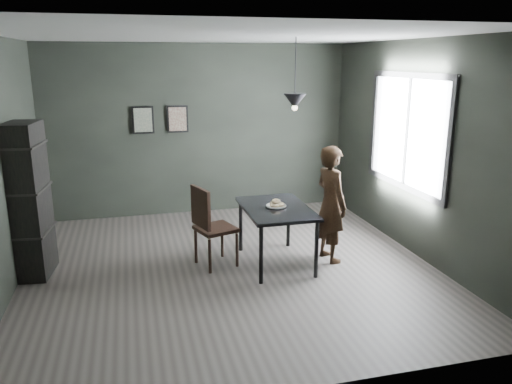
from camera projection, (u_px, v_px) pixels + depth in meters
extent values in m
plane|color=#37322F|center=(230.00, 267.00, 6.29)|extent=(5.00, 5.00, 0.00)
cube|color=black|center=(199.00, 130.00, 8.27)|extent=(5.00, 0.10, 2.80)
cube|color=silver|center=(227.00, 35.00, 5.57)|extent=(5.00, 5.00, 0.02)
cube|color=white|center=(408.00, 132.00, 6.66)|extent=(0.02, 1.80, 1.40)
cube|color=black|center=(407.00, 132.00, 6.65)|extent=(0.04, 1.96, 1.56)
cube|color=black|center=(276.00, 209.00, 6.25)|extent=(0.80, 1.20, 0.04)
cylinder|color=black|center=(261.00, 255.00, 5.76)|extent=(0.05, 0.05, 0.71)
cylinder|color=black|center=(316.00, 250.00, 5.92)|extent=(0.05, 0.05, 0.71)
cylinder|color=black|center=(241.00, 226.00, 6.77)|extent=(0.05, 0.05, 0.71)
cylinder|color=black|center=(288.00, 222.00, 6.93)|extent=(0.05, 0.05, 0.71)
cylinder|color=white|center=(276.00, 206.00, 6.25)|extent=(0.23, 0.23, 0.01)
torus|color=beige|center=(280.00, 204.00, 6.25)|extent=(0.11, 0.11, 0.04)
torus|color=beige|center=(274.00, 203.00, 6.29)|extent=(0.11, 0.11, 0.04)
torus|color=beige|center=(274.00, 205.00, 6.21)|extent=(0.11, 0.11, 0.04)
torus|color=beige|center=(276.00, 201.00, 6.24)|extent=(0.12, 0.13, 0.06)
imported|color=black|center=(331.00, 204.00, 6.36)|extent=(0.46, 0.61, 1.51)
cube|color=black|center=(216.00, 229.00, 6.26)|extent=(0.57, 0.57, 0.04)
cube|color=black|center=(201.00, 208.00, 6.07)|extent=(0.18, 0.44, 0.49)
cylinder|color=black|center=(210.00, 256.00, 6.07)|extent=(0.04, 0.04, 0.44)
cylinder|color=black|center=(237.00, 250.00, 6.27)|extent=(0.04, 0.04, 0.44)
cylinder|color=black|center=(196.00, 247.00, 6.38)|extent=(0.04, 0.04, 0.44)
cylinder|color=black|center=(222.00, 241.00, 6.59)|extent=(0.04, 0.04, 0.44)
cube|color=black|center=(29.00, 201.00, 5.87)|extent=(0.42, 0.65, 1.85)
cylinder|color=black|center=(295.00, 69.00, 5.96)|extent=(0.01, 0.01, 0.75)
cone|color=black|center=(295.00, 101.00, 6.06)|extent=(0.28, 0.28, 0.18)
sphere|color=#FFE0B2|center=(295.00, 108.00, 6.08)|extent=(0.07, 0.07, 0.07)
cube|color=black|center=(143.00, 120.00, 7.97)|extent=(0.34, 0.03, 0.44)
cube|color=#3A5247|center=(143.00, 120.00, 7.96)|extent=(0.28, 0.01, 0.38)
cube|color=black|center=(178.00, 119.00, 8.11)|extent=(0.34, 0.03, 0.44)
cube|color=brown|center=(178.00, 119.00, 8.09)|extent=(0.28, 0.01, 0.38)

